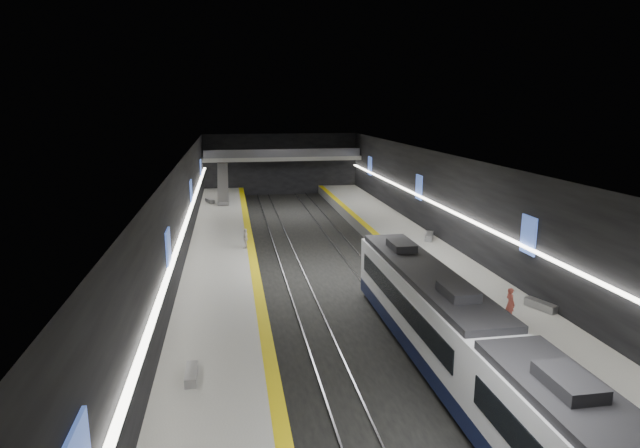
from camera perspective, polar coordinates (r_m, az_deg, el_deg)
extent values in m
plane|color=black|center=(37.59, 1.13, -5.56)|extent=(70.00, 70.00, 0.00)
cube|color=beige|center=(35.89, 1.19, 6.65)|extent=(20.00, 70.00, 0.04)
cube|color=black|center=(36.06, -14.65, -0.18)|extent=(0.04, 70.00, 8.00)
cube|color=black|center=(39.61, 15.52, 0.91)|extent=(0.04, 70.00, 8.00)
cube|color=black|center=(70.80, -4.19, 6.38)|extent=(20.00, 0.04, 8.00)
cube|color=slate|center=(36.83, -10.45, -5.35)|extent=(5.00, 70.00, 1.00)
cube|color=#A9A9A4|center=(36.68, -10.49, -4.59)|extent=(5.00, 70.00, 0.02)
cube|color=yellow|center=(36.70, -7.04, -4.45)|extent=(0.60, 70.00, 0.02)
cube|color=slate|center=(39.48, 11.92, -4.18)|extent=(5.00, 70.00, 1.00)
cube|color=#A9A9A4|center=(39.33, 11.95, -3.47)|extent=(5.00, 70.00, 0.02)
cube|color=yellow|center=(38.59, 8.91, -3.65)|extent=(0.60, 70.00, 0.02)
cube|color=gray|center=(37.13, -3.78, -5.73)|extent=(0.08, 70.00, 0.12)
cube|color=gray|center=(37.29, -1.57, -5.62)|extent=(0.08, 70.00, 0.12)
cube|color=gray|center=(37.93, 3.79, -5.33)|extent=(0.08, 70.00, 0.12)
cube|color=gray|center=(38.28, 5.89, -5.20)|extent=(0.08, 70.00, 0.12)
cube|color=black|center=(27.62, 10.92, -11.10)|extent=(2.65, 15.00, 0.80)
cube|color=white|center=(27.00, 11.07, -7.89)|extent=(2.65, 15.00, 2.50)
cube|color=black|center=(26.54, 11.20, -5.06)|extent=(2.44, 14.25, 0.30)
cube|color=black|center=(26.98, 11.07, -7.79)|extent=(2.69, 13.20, 1.00)
cube|color=black|center=(20.78, 18.58, -15.03)|extent=(1.85, 0.05, 1.20)
cube|color=#3F5EBE|center=(28.20, -15.86, -2.77)|extent=(0.10, 1.50, 2.20)
cube|color=#3F5EBE|center=(45.75, -13.57, 3.20)|extent=(0.10, 1.50, 2.20)
cube|color=#3F5EBE|center=(62.56, -12.60, 5.73)|extent=(0.10, 1.50, 2.20)
cube|color=#3F5EBE|center=(32.59, 21.35, -1.10)|extent=(0.10, 1.50, 2.20)
cube|color=#3F5EBE|center=(48.58, 10.51, 3.88)|extent=(0.10, 1.50, 2.20)
cube|color=#3F5EBE|center=(64.66, 5.34, 6.20)|extent=(0.10, 1.50, 2.20)
cube|color=white|center=(36.08, -14.32, -0.48)|extent=(0.25, 68.60, 0.12)
cube|color=white|center=(39.57, 15.24, 0.61)|extent=(0.25, 68.60, 0.12)
cube|color=gray|center=(68.72, -4.04, 7.02)|extent=(20.00, 3.00, 0.50)
cube|color=#47474C|center=(67.21, -3.93, 7.54)|extent=(19.60, 0.08, 1.00)
cube|color=#99999E|center=(61.70, -10.32, 4.24)|extent=(1.20, 7.50, 3.92)
cube|color=#99999E|center=(22.81, -13.55, -15.34)|extent=(0.47, 1.65, 0.40)
cube|color=#99999E|center=(60.72, -11.67, 2.43)|extent=(1.08, 1.84, 0.43)
cube|color=#99999E|center=(31.30, 22.51, -8.04)|extent=(1.10, 1.87, 0.44)
cube|color=#99999E|center=(44.35, 11.56, -1.30)|extent=(1.34, 2.04, 0.49)
imported|color=#C55549|center=(29.12, 19.62, -8.04)|extent=(0.46, 0.65, 1.68)
imported|color=silver|center=(40.99, -7.95, -1.56)|extent=(0.51, 0.94, 1.53)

